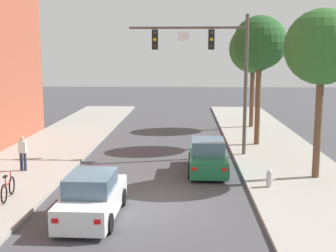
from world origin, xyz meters
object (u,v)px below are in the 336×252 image
car_following_white (92,198)px  street_tree_second (260,44)px  fire_hydrant (269,178)px  street_tree_nearest (322,48)px  car_lead_green (208,157)px  street_tree_third (253,49)px  traffic_signal_mast (213,59)px  bicycle_leaning (8,189)px  pedestrian_sidewalk_left_walker (23,151)px

car_following_white → street_tree_second: 15.41m
car_following_white → fire_hydrant: car_following_white is taller
fire_hydrant → street_tree_nearest: (2.34, 1.60, 5.32)m
car_following_white → street_tree_second: bearing=58.8°
car_lead_green → street_tree_third: bearing=73.2°
car_following_white → street_tree_nearest: size_ratio=0.58×
traffic_signal_mast → street_tree_second: street_tree_second is taller
fire_hydrant → street_tree_third: (1.45, 15.53, 5.41)m
traffic_signal_mast → fire_hydrant: bearing=-71.5°
fire_hydrant → street_tree_second: street_tree_second is taller
bicycle_leaning → street_tree_second: 16.46m
fire_hydrant → bicycle_leaning: bearing=-169.0°
car_following_white → street_tree_second: street_tree_second is taller
traffic_signal_mast → street_tree_nearest: size_ratio=1.02×
car_following_white → street_tree_third: (8.07, 18.96, 5.20)m
bicycle_leaning → fire_hydrant: size_ratio=2.45×
car_lead_green → fire_hydrant: size_ratio=5.93×
street_tree_nearest → street_tree_third: bearing=93.7°
traffic_signal_mast → car_lead_green: (-0.36, -3.32, -4.61)m
car_lead_green → street_tree_third: 14.29m
car_lead_green → street_tree_third: size_ratio=0.56×
traffic_signal_mast → car_lead_green: bearing=-96.2°
car_lead_green → street_tree_second: street_tree_second is taller
car_following_white → street_tree_nearest: bearing=29.3°
traffic_signal_mast → car_following_white: bearing=-115.7°
fire_hydrant → traffic_signal_mast: bearing=108.5°
car_following_white → fire_hydrant: (6.63, 3.43, -0.22)m
traffic_signal_mast → car_lead_green: 5.69m
traffic_signal_mast → car_following_white: 11.54m
pedestrian_sidewalk_left_walker → street_tree_nearest: street_tree_nearest is taller
bicycle_leaning → car_following_white: bearing=-22.5°
car_lead_green → traffic_signal_mast: bearing=83.8°
car_lead_green → car_following_white: (-4.22, -6.22, 0.00)m
pedestrian_sidewalk_left_walker → street_tree_nearest: 14.26m
traffic_signal_mast → pedestrian_sidewalk_left_walker: 10.76m
pedestrian_sidewalk_left_walker → fire_hydrant: size_ratio=2.28×
bicycle_leaning → street_tree_nearest: street_tree_nearest is taller
pedestrian_sidewalk_left_walker → street_tree_nearest: (13.43, -0.55, 4.77)m
street_tree_third → traffic_signal_mast: bearing=-110.3°
bicycle_leaning → street_tree_third: bearing=56.5°
traffic_signal_mast → car_following_white: size_ratio=1.75×
street_tree_second → street_tree_third: 6.67m
car_lead_green → fire_hydrant: car_lead_green is taller
car_lead_green → pedestrian_sidewalk_left_walker: (-8.68, -0.64, 0.34)m
bicycle_leaning → traffic_signal_mast: bearing=44.9°
pedestrian_sidewalk_left_walker → bicycle_leaning: bearing=-77.3°
car_following_white → traffic_signal_mast: bearing=64.3°
car_lead_green → street_tree_nearest: street_tree_nearest is taller
traffic_signal_mast → bicycle_leaning: (-8.11, -8.08, -4.79)m
car_following_white → street_tree_nearest: (8.97, 5.03, 5.11)m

